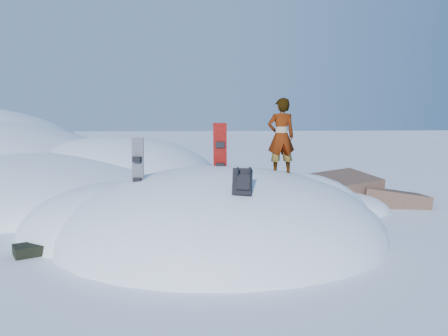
{
  "coord_description": "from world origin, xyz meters",
  "views": [
    {
      "loc": [
        -0.66,
        -9.1,
        2.61
      ],
      "look_at": [
        0.08,
        0.3,
        1.45
      ],
      "focal_mm": 35.0,
      "sensor_mm": 36.0,
      "label": 1
    }
  ],
  "objects": [
    {
      "name": "ground",
      "position": [
        0.0,
        0.0,
        0.0
      ],
      "size": [
        120.0,
        120.0,
        0.0
      ],
      "primitive_type": "plane",
      "color": "white",
      "rests_on": "ground"
    },
    {
      "name": "snow_mound",
      "position": [
        -0.17,
        0.24,
        0.0
      ],
      "size": [
        8.0,
        6.0,
        3.0
      ],
      "color": "white",
      "rests_on": "ground"
    },
    {
      "name": "rock_outcrop",
      "position": [
        3.72,
        3.01,
        0.01
      ],
      "size": [
        4.68,
        4.41,
        1.68
      ],
      "color": "brown",
      "rests_on": "ground"
    },
    {
      "name": "snowboard_red",
      "position": [
        0.01,
        0.45,
        1.66
      ],
      "size": [
        0.32,
        0.26,
        1.58
      ],
      "rotation": [
        0.0,
        0.0,
        -0.12
      ],
      "color": "red",
      "rests_on": "snow_mound"
    },
    {
      "name": "snowboard_dark",
      "position": [
        -1.7,
        -0.35,
        1.46
      ],
      "size": [
        0.27,
        0.23,
        1.41
      ],
      "rotation": [
        0.0,
        0.0,
        -0.45
      ],
      "color": "black",
      "rests_on": "snow_mound"
    },
    {
      "name": "backpack",
      "position": [
        0.25,
        -1.67,
        1.44
      ],
      "size": [
        0.4,
        0.48,
        0.55
      ],
      "rotation": [
        0.0,
        0.0,
        -0.22
      ],
      "color": "black",
      "rests_on": "snow_mound"
    },
    {
      "name": "gear_pile",
      "position": [
        -3.55,
        -0.88,
        0.12
      ],
      "size": [
        0.92,
        0.73,
        0.24
      ],
      "rotation": [
        0.0,
        0.0,
        0.49
      ],
      "color": "black",
      "rests_on": "ground"
    },
    {
      "name": "person",
      "position": [
        1.31,
        0.16,
        2.13
      ],
      "size": [
        0.64,
        0.45,
        1.65
      ],
      "primitive_type": "imported",
      "rotation": [
        0.0,
        0.0,
        3.23
      ],
      "color": "slate",
      "rests_on": "snow_mound"
    }
  ]
}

